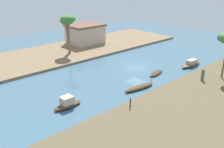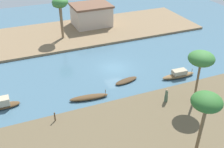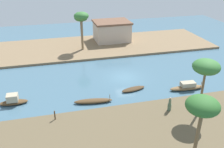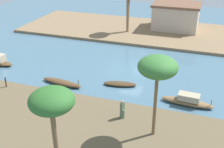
{
  "view_description": "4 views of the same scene",
  "coord_description": "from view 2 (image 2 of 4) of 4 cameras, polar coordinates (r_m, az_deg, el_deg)",
  "views": [
    {
      "loc": [
        -26.34,
        -23.58,
        12.76
      ],
      "look_at": [
        -5.92,
        -0.84,
        0.63
      ],
      "focal_mm": 37.96,
      "sensor_mm": 36.0,
      "label": 1
    },
    {
      "loc": [
        -13.38,
        -31.24,
        18.83
      ],
      "look_at": [
        -1.69,
        -3.04,
        1.01
      ],
      "focal_mm": 44.37,
      "sensor_mm": 36.0,
      "label": 2
    },
    {
      "loc": [
        -9.97,
        -31.2,
        15.77
      ],
      "look_at": [
        -2.09,
        -0.58,
        1.03
      ],
      "focal_mm": 40.25,
      "sensor_mm": 36.0,
      "label": 3
    },
    {
      "loc": [
        8.05,
        -29.77,
        14.09
      ],
      "look_at": [
        -1.22,
        -3.23,
        0.76
      ],
      "focal_mm": 48.25,
      "sensor_mm": 36.0,
      "label": 4
    }
  ],
  "objects": [
    {
      "name": "sampan_midstream",
      "position": [
        33.13,
        -21.3,
        -5.75
      ],
      "size": [
        3.26,
        1.2,
        1.27
      ],
      "rotation": [
        0.0,
        0.0,
        -0.01
      ],
      "color": "brown",
      "rests_on": "river_water"
    },
    {
      "name": "riverbank_left",
      "position": [
        28.49,
        12.19,
        -11.47
      ],
      "size": [
        42.19,
        13.57,
        0.36
      ],
      "primitive_type": "cube",
      "color": "brown",
      "rests_on": "ground"
    },
    {
      "name": "person_on_near_bank",
      "position": [
        31.72,
        11.11,
        -4.59
      ],
      "size": [
        0.51,
        0.51,
        1.62
      ],
      "rotation": [
        0.0,
        0.0,
        4.38
      ],
      "color": "#4C664C",
      "rests_on": "riverbank_left"
    },
    {
      "name": "riverbank_right",
      "position": [
        51.05,
        -5.81,
        8.68
      ],
      "size": [
        42.19,
        13.57,
        0.36
      ],
      "primitive_type": "cube",
      "color": "#846B4C",
      "rests_on": "ground"
    },
    {
      "name": "river_water",
      "position": [
        38.85,
        0.58,
        1.27
      ],
      "size": [
        70.92,
        70.92,
        0.0
      ],
      "primitive_type": "plane",
      "color": "#476B7F",
      "rests_on": "ground"
    },
    {
      "name": "palm_tree_right_short",
      "position": [
        46.31,
        -10.64,
        14.08
      ],
      "size": [
        2.6,
        2.6,
        6.89
      ],
      "color": "#7F6647",
      "rests_on": "riverbank_right"
    },
    {
      "name": "sampan_upstream_small",
      "position": [
        35.59,
        2.96,
        -1.39
      ],
      "size": [
        3.47,
        1.72,
        0.35
      ],
      "rotation": [
        0.0,
        0.0,
        0.21
      ],
      "color": "#47331E",
      "rests_on": "river_water"
    },
    {
      "name": "mooring_post",
      "position": [
        29.07,
        -11.7,
        -8.64
      ],
      "size": [
        0.14,
        0.14,
        1.02
      ],
      "primitive_type": "cylinder",
      "color": "#4C3823",
      "rests_on": "riverbank_left"
    },
    {
      "name": "palm_tree_right_tall",
      "position": [
        46.82,
        -10.74,
        13.72
      ],
      "size": [
        2.36,
        2.36,
        6.44
      ],
      "color": "brown",
      "rests_on": "riverbank_right"
    },
    {
      "name": "sampan_foreground",
      "position": [
        32.46,
        -4.79,
        -4.81
      ],
      "size": [
        4.63,
        1.54,
        0.96
      ],
      "rotation": [
        0.0,
        0.0,
        -0.13
      ],
      "color": "brown",
      "rests_on": "river_water"
    },
    {
      "name": "palm_tree_left_far",
      "position": [
        30.01,
        17.93,
        2.93
      ],
      "size": [
        2.77,
        2.77,
        6.26
      ],
      "color": "brown",
      "rests_on": "riverbank_left"
    },
    {
      "name": "riverside_building",
      "position": [
        53.07,
        -4.28,
        12.09
      ],
      "size": [
        7.17,
        5.79,
        3.93
      ],
      "rotation": [
        0.0,
        0.0,
        0.01
      ],
      "color": "#C6B29E",
      "rests_on": "riverbank_right"
    },
    {
      "name": "palm_tree_left_near",
      "position": [
        23.34,
        18.89,
        -5.7
      ],
      "size": [
        2.54,
        2.54,
        6.23
      ],
      "color": "brown",
      "rests_on": "riverbank_left"
    },
    {
      "name": "sampan_open_hull",
      "position": [
        37.47,
        13.55,
        -0.1
      ],
      "size": [
        4.71,
        1.34,
        1.08
      ],
      "rotation": [
        0.0,
        0.0,
        -0.06
      ],
      "color": "brown",
      "rests_on": "river_water"
    }
  ]
}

